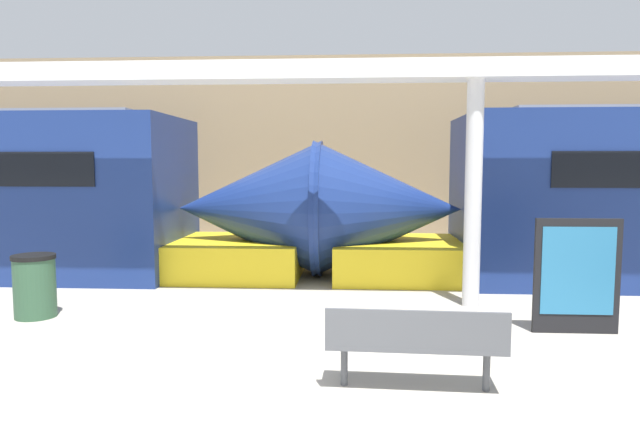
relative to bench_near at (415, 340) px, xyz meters
The scene contains 6 objects.
station_wall 10.03m from the bench_near, 95.35° to the left, with size 56.00×0.20×5.00m, color #9E8460.
bench_near is the anchor object (origin of this frame).
trash_bin 5.65m from the bench_near, 155.24° to the left, with size 0.59×0.59×0.90m.
poster_board 3.06m from the bench_near, 42.02° to the left, with size 1.08×0.07×1.49m.
support_column_near 3.82m from the bench_near, 70.54° to the left, with size 0.26×0.26×3.43m, color silver.
canopy_beam 4.75m from the bench_near, 70.54° to the left, with size 28.00×0.60×0.28m, color silver.
Camera 1 is at (0.33, -4.08, 2.17)m, focal length 32.00 mm.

